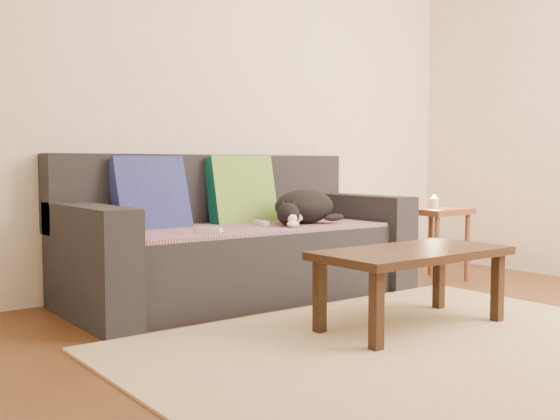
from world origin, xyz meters
The scene contains 13 objects.
ground centered at (0.00, 0.00, 0.00)m, with size 4.50×4.50×0.00m, color brown.
back_wall centered at (0.00, 2.00, 1.30)m, with size 4.50×0.04×2.60m, color beige.
sofa centered at (0.00, 1.57, 0.31)m, with size 2.10×0.94×0.87m.
throw_blanket centered at (0.00, 1.48, 0.43)m, with size 1.66×0.74×0.02m, color #382445.
cushion_navy centered at (-0.49, 1.74, 0.63)m, with size 0.44×0.11×0.44m, color navy.
cushion_green centered at (0.15, 1.74, 0.63)m, with size 0.45×0.11×0.45m, color #0B4B3E.
cat centered at (0.38, 1.40, 0.54)m, with size 0.50×0.36×0.21m.
wii_remote_a centered at (-0.38, 1.27, 0.46)m, with size 0.15×0.04×0.03m, color white.
wii_remote_b centered at (0.10, 1.46, 0.46)m, with size 0.15×0.04×0.03m, color white.
side_table centered at (1.40, 1.22, 0.42)m, with size 0.40×0.40×0.51m.
candle centered at (1.40, 1.22, 0.54)m, with size 0.06×0.06×0.09m.
rug centered at (0.00, 0.15, 0.01)m, with size 2.50×1.80×0.01m, color tan.
coffee_table centered at (0.26, 0.40, 0.34)m, with size 0.99×0.49×0.39m.
Camera 1 is at (-2.17, -1.75, 0.81)m, focal length 42.00 mm.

